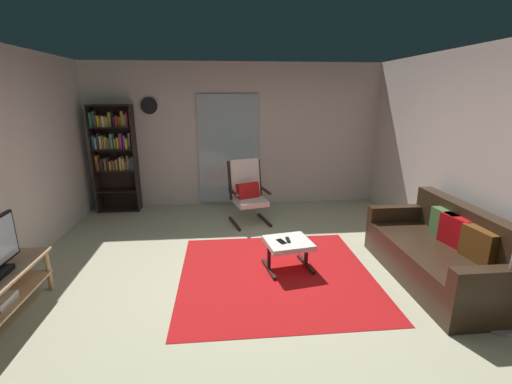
{
  "coord_description": "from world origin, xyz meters",
  "views": [
    {
      "loc": [
        -0.25,
        -3.58,
        2.05
      ],
      "look_at": [
        0.15,
        0.61,
        0.86
      ],
      "focal_mm": 24.38,
      "sensor_mm": 36.0,
      "label": 1
    }
  ],
  "objects_px": {
    "tv_remote": "(288,240)",
    "bookshelf_near_tv": "(114,151)",
    "lounge_armchair": "(248,190)",
    "ottoman": "(288,246)",
    "wall_clock": "(149,106)",
    "leather_sofa": "(442,254)",
    "cell_phone": "(281,241)"
  },
  "relations": [
    {
      "from": "lounge_armchair",
      "to": "wall_clock",
      "type": "bearing_deg",
      "value": 150.28
    },
    {
      "from": "cell_phone",
      "to": "wall_clock",
      "type": "xyz_separation_m",
      "value": [
        -1.92,
        2.66,
        1.48
      ]
    },
    {
      "from": "bookshelf_near_tv",
      "to": "ottoman",
      "type": "distance_m",
      "value": 3.72
    },
    {
      "from": "leather_sofa",
      "to": "lounge_armchair",
      "type": "distance_m",
      "value": 2.95
    },
    {
      "from": "lounge_armchair",
      "to": "ottoman",
      "type": "relative_size",
      "value": 1.72
    },
    {
      "from": "lounge_armchair",
      "to": "leather_sofa",
      "type": "bearing_deg",
      "value": -45.75
    },
    {
      "from": "wall_clock",
      "to": "ottoman",
      "type": "bearing_deg",
      "value": -52.57
    },
    {
      "from": "lounge_armchair",
      "to": "wall_clock",
      "type": "xyz_separation_m",
      "value": [
        -1.65,
        0.94,
        1.32
      ]
    },
    {
      "from": "leather_sofa",
      "to": "bookshelf_near_tv",
      "type": "bearing_deg",
      "value": 146.21
    },
    {
      "from": "ottoman",
      "to": "tv_remote",
      "type": "relative_size",
      "value": 4.13
    },
    {
      "from": "tv_remote",
      "to": "bookshelf_near_tv",
      "type": "bearing_deg",
      "value": 137.39
    },
    {
      "from": "ottoman",
      "to": "wall_clock",
      "type": "bearing_deg",
      "value": 127.43
    },
    {
      "from": "ottoman",
      "to": "cell_phone",
      "type": "bearing_deg",
      "value": -163.85
    },
    {
      "from": "cell_phone",
      "to": "leather_sofa",
      "type": "bearing_deg",
      "value": -34.34
    },
    {
      "from": "tv_remote",
      "to": "leather_sofa",
      "type": "bearing_deg",
      "value": -13.37
    },
    {
      "from": "tv_remote",
      "to": "wall_clock",
      "type": "xyz_separation_m",
      "value": [
        -2.01,
        2.63,
        1.48
      ]
    },
    {
      "from": "lounge_armchair",
      "to": "bookshelf_near_tv",
      "type": "bearing_deg",
      "value": 160.75
    },
    {
      "from": "leather_sofa",
      "to": "cell_phone",
      "type": "distance_m",
      "value": 1.82
    },
    {
      "from": "leather_sofa",
      "to": "lounge_armchair",
      "type": "bearing_deg",
      "value": 134.25
    },
    {
      "from": "bookshelf_near_tv",
      "to": "ottoman",
      "type": "relative_size",
      "value": 3.16
    },
    {
      "from": "leather_sofa",
      "to": "tv_remote",
      "type": "relative_size",
      "value": 13.01
    },
    {
      "from": "lounge_armchair",
      "to": "ottoman",
      "type": "bearing_deg",
      "value": -77.86
    },
    {
      "from": "bookshelf_near_tv",
      "to": "tv_remote",
      "type": "distance_m",
      "value": 3.7
    },
    {
      "from": "wall_clock",
      "to": "cell_phone",
      "type": "bearing_deg",
      "value": -54.07
    },
    {
      "from": "tv_remote",
      "to": "cell_phone",
      "type": "distance_m",
      "value": 0.09
    },
    {
      "from": "leather_sofa",
      "to": "cell_phone",
      "type": "relative_size",
      "value": 13.38
    },
    {
      "from": "leather_sofa",
      "to": "wall_clock",
      "type": "bearing_deg",
      "value": 140.54
    },
    {
      "from": "leather_sofa",
      "to": "ottoman",
      "type": "distance_m",
      "value": 1.74
    },
    {
      "from": "leather_sofa",
      "to": "cell_phone",
      "type": "xyz_separation_m",
      "value": [
        -1.78,
        0.39,
        0.06
      ]
    },
    {
      "from": "ottoman",
      "to": "wall_clock",
      "type": "distance_m",
      "value": 3.66
    },
    {
      "from": "lounge_armchair",
      "to": "cell_phone",
      "type": "height_order",
      "value": "lounge_armchair"
    },
    {
      "from": "tv_remote",
      "to": "wall_clock",
      "type": "bearing_deg",
      "value": 127.99
    }
  ]
}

